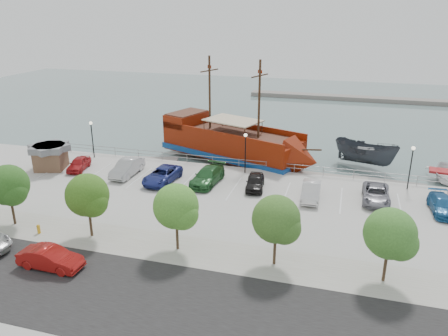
# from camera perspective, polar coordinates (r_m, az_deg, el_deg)

# --- Properties ---
(ground) EXTENTS (160.00, 160.00, 0.00)m
(ground) POSITION_cam_1_polar(r_m,az_deg,el_deg) (40.65, 0.57, -5.04)
(ground) COLOR slate
(street) EXTENTS (100.00, 8.00, 0.04)m
(street) POSITION_cam_1_polar(r_m,az_deg,el_deg) (27.20, -8.92, -16.92)
(street) COLOR black
(street) RESTS_ON land_slab
(sidewalk) EXTENTS (100.00, 4.00, 0.05)m
(sidewalk) POSITION_cam_1_polar(r_m,az_deg,el_deg) (31.76, -4.36, -10.75)
(sidewalk) COLOR gray
(sidewalk) RESTS_ON land_slab
(seawall_railing) EXTENTS (50.00, 0.06, 1.00)m
(seawall_railing) POSITION_cam_1_polar(r_m,az_deg,el_deg) (47.07, 3.13, 0.53)
(seawall_railing) COLOR gray
(seawall_railing) RESTS_ON land_slab
(far_shore) EXTENTS (40.00, 3.00, 0.80)m
(far_shore) POSITION_cam_1_polar(r_m,az_deg,el_deg) (92.01, 16.14, 8.77)
(far_shore) COLOR gray
(far_shore) RESTS_ON ground
(pirate_ship) EXTENTS (20.46, 12.01, 12.72)m
(pirate_ship) POSITION_cam_1_polar(r_m,az_deg,el_deg) (51.22, 2.28, 2.90)
(pirate_ship) COLOR maroon
(pirate_ship) RESTS_ON ground
(patrol_boat) EXTENTS (8.07, 5.81, 2.93)m
(patrol_boat) POSITION_cam_1_polar(r_m,az_deg,el_deg) (52.54, 17.97, 1.59)
(patrol_boat) COLOR #393D45
(patrol_boat) RESTS_ON ground
(dock_west) EXTENTS (7.41, 3.48, 0.41)m
(dock_west) POSITION_cam_1_polar(r_m,az_deg,el_deg) (52.79, -9.95, 0.94)
(dock_west) COLOR gray
(dock_west) RESTS_ON ground
(dock_mid) EXTENTS (7.60, 2.46, 0.43)m
(dock_mid) POSITION_cam_1_polar(r_m,az_deg,el_deg) (47.82, 13.75, -1.40)
(dock_mid) COLOR gray
(dock_mid) RESTS_ON ground
(dock_east) EXTENTS (7.58, 2.76, 0.42)m
(dock_east) POSITION_cam_1_polar(r_m,az_deg,el_deg) (48.04, 20.65, -2.05)
(dock_east) COLOR slate
(dock_east) RESTS_ON ground
(shed) EXTENTS (4.05, 4.05, 2.68)m
(shed) POSITION_cam_1_polar(r_m,az_deg,el_deg) (50.32, -21.74, 1.48)
(shed) COLOR brown
(shed) RESTS_ON land_slab
(street_sedan) EXTENTS (4.45, 1.61, 1.46)m
(street_sedan) POSITION_cam_1_polar(r_m,az_deg,el_deg) (31.67, -21.73, -10.89)
(street_sedan) COLOR maroon
(street_sedan) RESTS_ON street
(fire_hydrant) EXTENTS (0.27, 0.27, 0.77)m
(fire_hydrant) POSITION_cam_1_polar(r_m,az_deg,el_deg) (36.61, -23.06, -7.30)
(fire_hydrant) COLOR gold
(fire_hydrant) RESTS_ON sidewalk
(lamp_post_left) EXTENTS (0.36, 0.36, 4.28)m
(lamp_post_left) POSITION_cam_1_polar(r_m,az_deg,el_deg) (52.08, -16.89, 4.40)
(lamp_post_left) COLOR black
(lamp_post_left) RESTS_ON land_slab
(lamp_post_mid) EXTENTS (0.36, 0.36, 4.28)m
(lamp_post_mid) POSITION_cam_1_polar(r_m,az_deg,el_deg) (45.10, 2.81, 2.89)
(lamp_post_mid) COLOR black
(lamp_post_mid) RESTS_ON land_slab
(lamp_post_right) EXTENTS (0.36, 0.36, 4.28)m
(lamp_post_right) POSITION_cam_1_polar(r_m,az_deg,el_deg) (44.45, 23.30, 0.96)
(lamp_post_right) COLOR black
(lamp_post_right) RESTS_ON land_slab
(tree_b) EXTENTS (3.30, 3.20, 5.00)m
(tree_b) POSITION_cam_1_polar(r_m,az_deg,el_deg) (37.70, -26.24, -2.21)
(tree_b) COLOR #473321
(tree_b) RESTS_ON sidewalk
(tree_c) EXTENTS (3.30, 3.20, 5.00)m
(tree_c) POSITION_cam_1_polar(r_m,az_deg,el_deg) (33.54, -17.26, -3.62)
(tree_c) COLOR #473321
(tree_c) RESTS_ON sidewalk
(tree_d) EXTENTS (3.30, 3.20, 5.00)m
(tree_d) POSITION_cam_1_polar(r_m,az_deg,el_deg) (30.44, -6.08, -5.26)
(tree_d) COLOR #473321
(tree_d) RESTS_ON sidewalk
(tree_e) EXTENTS (3.30, 3.20, 5.00)m
(tree_e) POSITION_cam_1_polar(r_m,az_deg,el_deg) (28.74, 7.08, -6.91)
(tree_e) COLOR #473321
(tree_e) RESTS_ON sidewalk
(tree_f) EXTENTS (3.30, 3.20, 5.00)m
(tree_f) POSITION_cam_1_polar(r_m,az_deg,el_deg) (28.70, 21.13, -8.26)
(tree_f) COLOR #473321
(tree_f) RESTS_ON sidewalk
(parked_car_a) EXTENTS (2.33, 4.15, 1.33)m
(parked_car_a) POSITION_cam_1_polar(r_m,az_deg,el_deg) (49.17, -18.43, 0.54)
(parked_car_a) COLOR #AF1B1E
(parked_car_a) RESTS_ON land_slab
(parked_car_b) EXTENTS (1.73, 4.97, 1.64)m
(parked_car_b) POSITION_cam_1_polar(r_m,az_deg,el_deg) (46.14, -12.54, 0.04)
(parked_car_b) COLOR #ADADAD
(parked_car_b) RESTS_ON land_slab
(parked_car_c) EXTENTS (2.78, 5.39, 1.45)m
(parked_car_c) POSITION_cam_1_polar(r_m,az_deg,el_deg) (43.74, -8.07, -0.92)
(parked_car_c) COLOR navy
(parked_car_c) RESTS_ON land_slab
(parked_car_d) EXTENTS (2.62, 5.53, 1.56)m
(parked_car_d) POSITION_cam_1_polar(r_m,az_deg,el_deg) (42.94, -2.17, -1.06)
(parked_car_d) COLOR #275F2C
(parked_car_d) RESTS_ON land_slab
(parked_car_e) EXTENTS (2.18, 4.29, 1.40)m
(parked_car_e) POSITION_cam_1_polar(r_m,az_deg,el_deg) (41.83, 4.08, -1.81)
(parked_car_e) COLOR black
(parked_car_e) RESTS_ON land_slab
(parked_car_f) EXTENTS (1.74, 4.64, 1.51)m
(parked_car_f) POSITION_cam_1_polar(r_m,az_deg,el_deg) (40.30, 11.31, -2.95)
(parked_car_f) COLOR silver
(parked_car_f) RESTS_ON land_slab
(parked_car_g) EXTENTS (2.35, 5.04, 1.40)m
(parked_car_g) POSITION_cam_1_polar(r_m,az_deg,el_deg) (41.31, 19.24, -3.23)
(parked_car_g) COLOR gray
(parked_car_g) RESTS_ON land_slab
(parked_car_h) EXTENTS (2.17, 4.72, 1.34)m
(parked_car_h) POSITION_cam_1_polar(r_m,az_deg,el_deg) (41.33, 26.66, -4.35)
(parked_car_h) COLOR #1F5B93
(parked_car_h) RESTS_ON land_slab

